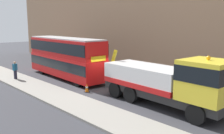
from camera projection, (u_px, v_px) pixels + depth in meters
ground_plane at (108, 90)px, 20.42m from camera, size 120.00×120.00×0.00m
near_kerb at (64, 99)px, 17.60m from camera, size 60.00×2.80×0.15m
recovery_tow_truck at (167, 81)px, 15.83m from camera, size 10.19×2.99×3.67m
double_decker_bus at (65, 56)px, 24.57m from camera, size 11.12×2.98×4.06m
pedestrian_onlooker at (15, 70)px, 23.62m from camera, size 0.41×0.47×1.71m
traffic_cone_near_bus at (87, 88)px, 19.61m from camera, size 0.36×0.36×0.72m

